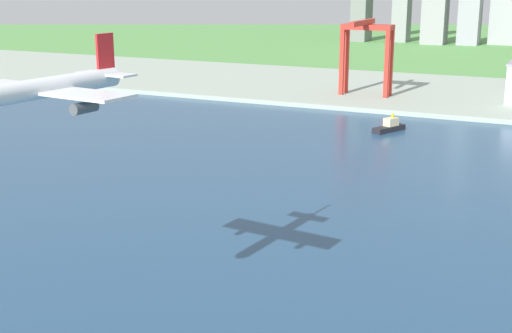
# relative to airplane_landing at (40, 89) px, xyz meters

# --- Properties ---
(ground_plane) EXTENTS (2400.00, 2400.00, 0.00)m
(ground_plane) POSITION_rel_airplane_landing_xyz_m (22.04, 124.23, -47.14)
(ground_plane) COLOR #559249
(water_bay) EXTENTS (840.00, 360.00, 0.15)m
(water_bay) POSITION_rel_airplane_landing_xyz_m (22.04, 64.23, -47.07)
(water_bay) COLOR navy
(water_bay) RESTS_ON ground
(industrial_pier) EXTENTS (840.00, 140.00, 2.50)m
(industrial_pier) POSITION_rel_airplane_landing_xyz_m (22.04, 314.23, -45.89)
(industrial_pier) COLOR #98A797
(industrial_pier) RESTS_ON ground
(airplane_landing) EXTENTS (32.38, 37.38, 11.08)m
(airplane_landing) POSITION_rel_airplane_landing_xyz_m (0.00, 0.00, 0.00)
(airplane_landing) COLOR silver
(tugboat_small) EXTENTS (11.06, 17.73, 7.67)m
(tugboat_small) POSITION_rel_airplane_landing_xyz_m (3.62, 207.32, -44.89)
(tugboat_small) COLOR black
(tugboat_small) RESTS_ON water_bay
(port_crane_red) EXTENTS (27.26, 36.94, 40.62)m
(port_crane_red) POSITION_rel_airplane_landing_xyz_m (-30.51, 281.55, -15.32)
(port_crane_red) COLOR #B72D23
(port_crane_red) RESTS_ON industrial_pier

